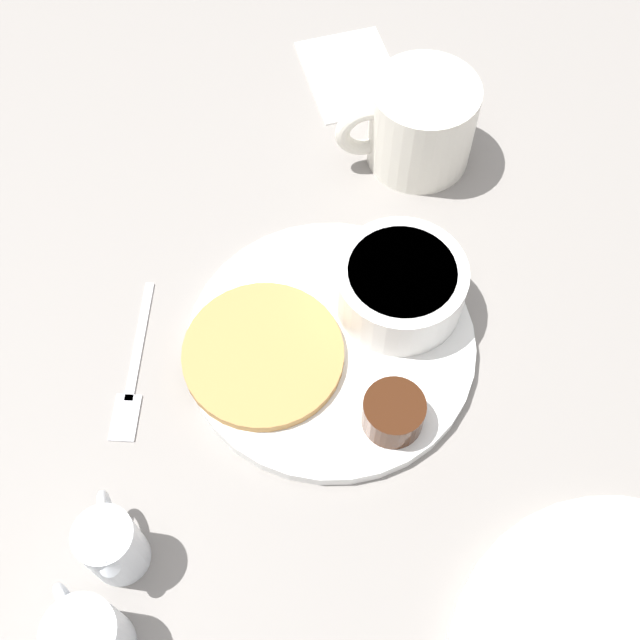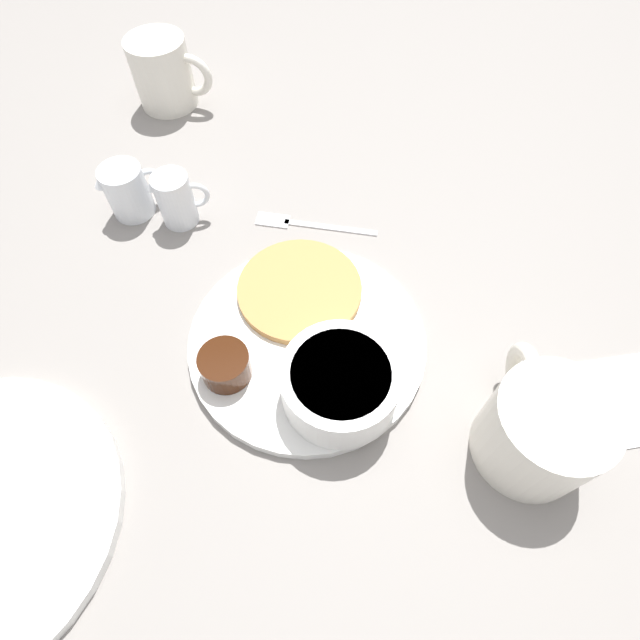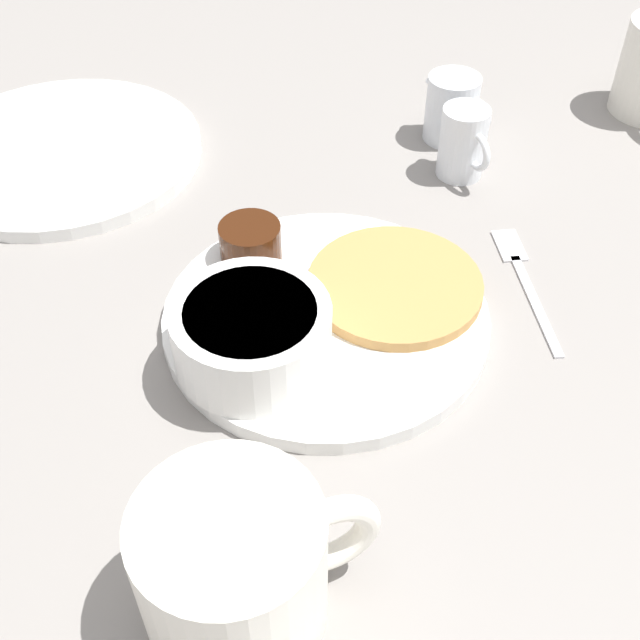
{
  "view_description": "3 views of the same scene",
  "coord_description": "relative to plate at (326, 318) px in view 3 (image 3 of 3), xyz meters",
  "views": [
    {
      "loc": [
        0.3,
        -0.04,
        0.58
      ],
      "look_at": [
        -0.0,
        -0.01,
        0.04
      ],
      "focal_mm": 45.0,
      "sensor_mm": 36.0,
      "label": 1
    },
    {
      "loc": [
        -0.01,
        0.24,
        0.43
      ],
      "look_at": [
        -0.01,
        -0.01,
        0.04
      ],
      "focal_mm": 28.0,
      "sensor_mm": 36.0,
      "label": 2
    },
    {
      "loc": [
        -0.39,
        0.12,
        0.41
      ],
      "look_at": [
        -0.02,
        0.01,
        0.02
      ],
      "focal_mm": 45.0,
      "sensor_mm": 36.0,
      "label": 3
    }
  ],
  "objects": [
    {
      "name": "far_plate",
      "position": [
        0.28,
        0.17,
        0.0
      ],
      "size": [
        0.25,
        0.25,
        0.01
      ],
      "color": "white",
      "rests_on": "ground_plane"
    },
    {
      "name": "bowl",
      "position": [
        -0.03,
        0.06,
        0.03
      ],
      "size": [
        0.1,
        0.1,
        0.05
      ],
      "color": "white",
      "rests_on": "plate"
    },
    {
      "name": "creamer_pitcher_far",
      "position": [
        0.21,
        -0.18,
        0.03
      ],
      "size": [
        0.07,
        0.05,
        0.06
      ],
      "color": "white",
      "rests_on": "ground_plane"
    },
    {
      "name": "creamer_pitcher_near",
      "position": [
        0.15,
        -0.17,
        0.03
      ],
      "size": [
        0.06,
        0.04,
        0.07
      ],
      "color": "white",
      "rests_on": "ground_plane"
    },
    {
      "name": "syrup_cup",
      "position": [
        0.07,
        0.04,
        0.02
      ],
      "size": [
        0.05,
        0.05,
        0.03
      ],
      "color": "#38190A",
      "rests_on": "plate"
    },
    {
      "name": "butter_ramekin",
      "position": [
        -0.03,
        0.08,
        0.02
      ],
      "size": [
        0.04,
        0.04,
        0.04
      ],
      "color": "white",
      "rests_on": "plate"
    },
    {
      "name": "ground_plane",
      "position": [
        0.0,
        0.0,
        -0.01
      ],
      "size": [
        4.0,
        4.0,
        0.0
      ],
      "primitive_type": "plane",
      "color": "gray"
    },
    {
      "name": "plate",
      "position": [
        0.0,
        0.0,
        0.0
      ],
      "size": [
        0.23,
        0.23,
        0.01
      ],
      "color": "white",
      "rests_on": "ground_plane"
    },
    {
      "name": "fork",
      "position": [
        0.01,
        -0.16,
        -0.0
      ],
      "size": [
        0.14,
        0.04,
        0.0
      ],
      "color": "silver",
      "rests_on": "ground_plane"
    },
    {
      "name": "pancake_stack",
      "position": [
        0.01,
        -0.06,
        0.01
      ],
      "size": [
        0.13,
        0.13,
        0.01
      ],
      "color": "#B78447",
      "rests_on": "plate"
    },
    {
      "name": "coffee_mug",
      "position": [
        -0.19,
        0.1,
        0.04
      ],
      "size": [
        0.1,
        0.13,
        0.08
      ],
      "color": "silver",
      "rests_on": "ground_plane"
    }
  ]
}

